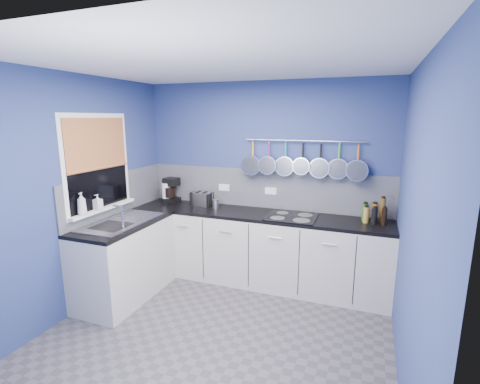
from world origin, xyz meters
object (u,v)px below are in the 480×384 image
Objects in this scene: coffee_maker at (171,190)px; toaster at (202,199)px; paper_towel at (167,193)px; soap_bottle_a at (82,204)px; soap_bottle_b at (98,202)px; hob at (292,217)px; canister at (216,204)px.

toaster is at bearing 5.80° from coffee_maker.
paper_towel is at bearing -147.06° from coffee_maker.
soap_bottle_a is 0.71× the size of coffee_maker.
soap_bottle_b is (0.00, 0.23, -0.03)m from soap_bottle_a.
toaster is 1.27m from hob.
coffee_maker reaches higher than toaster.
soap_bottle_b is 1.11m from paper_towel.
soap_bottle_b is at bearing -132.95° from canister.
toaster reaches higher than canister.
soap_bottle_a reaches higher than canister.
canister is at bearing -5.63° from toaster.
coffee_maker is 0.59× the size of hob.
soap_bottle_a is 2.32m from hob.
soap_bottle_b is 0.64× the size of toaster.
toaster is (0.72, 1.35, -0.18)m from soap_bottle_a.
paper_towel is at bearing 79.98° from soap_bottle_b.
soap_bottle_a is 0.23m from soap_bottle_b.
coffee_maker reaches higher than paper_towel.
soap_bottle_b is 1.15m from coffee_maker.
soap_bottle_b is 1.42m from canister.
soap_bottle_a is at bearing -149.23° from hob.
hob is at bearing -4.73° from canister.
soap_bottle_b is 0.51× the size of coffee_maker.
hob is at bearing 0.15° from coffee_maker.
paper_towel is 2.35× the size of canister.
paper_towel is 0.07m from coffee_maker.
toaster is at bearing 3.14° from paper_towel.
soap_bottle_a is at bearing -104.56° from toaster.
coffee_maker is 1.75m from hob.
coffee_maker is (0.25, 1.35, -0.10)m from soap_bottle_a.
hob is (1.98, 0.95, -0.23)m from soap_bottle_b.
hob is at bearing 5.92° from toaster.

